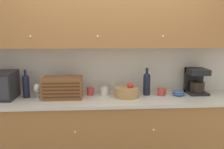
# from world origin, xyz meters

# --- Properties ---
(wall_back) EXTENTS (5.89, 0.06, 2.60)m
(wall_back) POSITION_xyz_m (0.00, 0.03, 1.30)
(wall_back) COLOR silver
(wall_back) RESTS_ON ground_plane
(counter_unit) EXTENTS (3.51, 0.68, 0.95)m
(counter_unit) POSITION_xyz_m (0.00, -0.32, 0.47)
(counter_unit) COLOR #A36B38
(counter_unit) RESTS_ON ground_plane
(backsplash_panel) EXTENTS (3.49, 0.01, 0.59)m
(backsplash_panel) POSITION_xyz_m (0.00, -0.01, 1.24)
(backsplash_panel) COLOR beige
(backsplash_panel) RESTS_ON counter_unit
(upper_cabinets) EXTENTS (3.49, 0.34, 0.78)m
(upper_cabinets) POSITION_xyz_m (0.17, -0.16, 1.93)
(upper_cabinets) COLOR #A36B38
(upper_cabinets) RESTS_ON backsplash_panel
(second_wine_bottle) EXTENTS (0.08, 0.08, 0.34)m
(second_wine_bottle) POSITION_xyz_m (-1.04, -0.25, 1.10)
(second_wine_bottle) COLOR black
(second_wine_bottle) RESTS_ON counter_unit
(wine_glass) EXTENTS (0.08, 0.08, 0.17)m
(wine_glass) POSITION_xyz_m (-0.91, -0.28, 1.06)
(wine_glass) COLOR silver
(wine_glass) RESTS_ON counter_unit
(bread_box) EXTENTS (0.46, 0.27, 0.26)m
(bread_box) POSITION_xyz_m (-0.60, -0.31, 1.07)
(bread_box) COLOR brown
(bread_box) RESTS_ON counter_unit
(mug_blue_second) EXTENTS (0.09, 0.08, 0.10)m
(mug_blue_second) POSITION_xyz_m (-0.27, -0.18, 1.00)
(mug_blue_second) COLOR #B73D38
(mug_blue_second) RESTS_ON counter_unit
(storage_canister) EXTENTS (0.11, 0.11, 0.12)m
(storage_canister) POSITION_xyz_m (-0.09, -0.19, 1.01)
(storage_canister) COLOR silver
(storage_canister) RESTS_ON counter_unit
(fruit_basket) EXTENTS (0.30, 0.30, 0.18)m
(fruit_basket) POSITION_xyz_m (0.18, -0.31, 1.01)
(fruit_basket) COLOR #A87F4C
(fruit_basket) RESTS_ON counter_unit
(wine_bottle) EXTENTS (0.09, 0.09, 0.34)m
(wine_bottle) POSITION_xyz_m (0.44, -0.22, 1.10)
(wine_bottle) COLOR black
(wine_bottle) RESTS_ON counter_unit
(mug) EXTENTS (0.10, 0.09, 0.10)m
(mug) POSITION_xyz_m (0.62, -0.26, 0.99)
(mug) COLOR #B73D38
(mug) RESTS_ON counter_unit
(bowl_stack_on_counter) EXTENTS (0.15, 0.15, 0.07)m
(bowl_stack_on_counter) POSITION_xyz_m (0.83, -0.28, 0.98)
(bowl_stack_on_counter) COLOR #3D5B93
(bowl_stack_on_counter) RESTS_ON counter_unit
(coffee_maker) EXTENTS (0.24, 0.28, 0.33)m
(coffee_maker) POSITION_xyz_m (1.09, -0.18, 1.11)
(coffee_maker) COLOR black
(coffee_maker) RESTS_ON counter_unit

